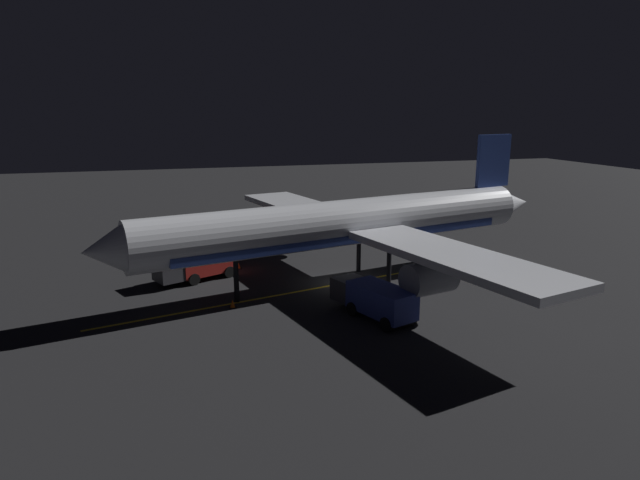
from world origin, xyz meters
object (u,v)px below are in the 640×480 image
at_px(catering_truck, 374,299).
at_px(traffic_cone_near_right, 233,304).
at_px(airliner, 353,225).
at_px(traffic_cone_near_left, 238,266).
at_px(ground_crew_worker, 166,276).
at_px(baggage_truck, 197,266).

height_order(catering_truck, traffic_cone_near_right, catering_truck).
relative_size(airliner, traffic_cone_near_right, 68.70).
height_order(airliner, traffic_cone_near_left, airliner).
height_order(airliner, catering_truck, airliner).
bearing_deg(ground_crew_worker, airliner, -100.90).
relative_size(catering_truck, ground_crew_worker, 3.86).
height_order(baggage_truck, traffic_cone_near_left, baggage_truck).
height_order(catering_truck, traffic_cone_near_left, catering_truck).
bearing_deg(airliner, traffic_cone_near_left, 52.43).
xyz_separation_m(baggage_truck, traffic_cone_near_left, (2.23, -3.49, -0.91)).
xyz_separation_m(catering_truck, traffic_cone_near_left, (13.49, 6.69, -0.92)).
xyz_separation_m(baggage_truck, traffic_cone_near_right, (-6.98, -1.72, -0.91)).
height_order(ground_crew_worker, traffic_cone_near_left, ground_crew_worker).
xyz_separation_m(ground_crew_worker, traffic_cone_near_left, (3.40, -5.93, -0.64)).
bearing_deg(ground_crew_worker, traffic_cone_near_left, -60.17).
distance_m(baggage_truck, traffic_cone_near_left, 4.24).
bearing_deg(baggage_truck, airliner, -108.59).
xyz_separation_m(baggage_truck, catering_truck, (-11.26, -10.18, 0.01)).
bearing_deg(traffic_cone_near_left, ground_crew_worker, 119.83).
relative_size(baggage_truck, traffic_cone_near_right, 11.78).
relative_size(airliner, ground_crew_worker, 21.71).
distance_m(airliner, traffic_cone_near_right, 10.99).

